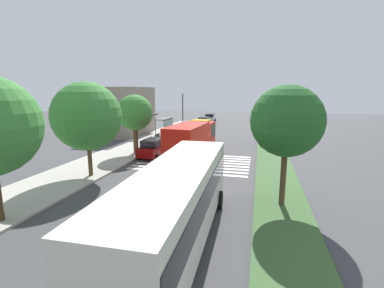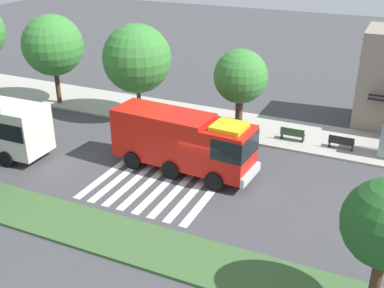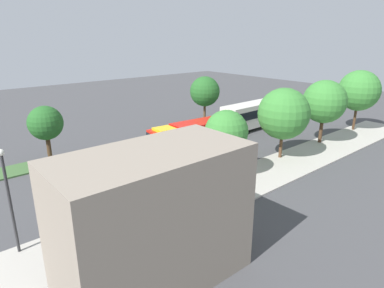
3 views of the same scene
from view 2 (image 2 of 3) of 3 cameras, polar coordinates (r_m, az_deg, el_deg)
The scene contains 11 objects.
ground_plane at distance 27.47m, azimuth 1.54°, elevation -4.08°, with size 120.00×120.00×0.00m, color #424244.
sidewalk at distance 34.30m, azimuth 6.89°, elevation 2.01°, with size 60.00×5.11×0.14m, color #ADA89E.
median_strip at distance 22.14m, azimuth -5.81°, elevation -11.94°, with size 60.00×3.00×0.14m, color #3D6033.
crosswalk at distance 28.29m, azimuth -2.55°, elevation -3.17°, with size 6.75×9.97×0.01m.
fire_truck at distance 27.31m, azimuth -0.72°, elevation 0.43°, with size 8.77×3.19×3.51m.
parked_car_west at distance 31.00m, azimuth 3.09°, elevation 1.30°, with size 4.63×2.04×1.80m.
bench_near_shelter at distance 31.92m, azimuth 17.51°, elevation 0.20°, with size 1.60×0.50×0.90m.
bench_west_of_shelter at distance 32.35m, azimuth 12.00°, elevation 1.18°, with size 1.60×0.50×0.90m.
sidewalk_tree_west at distance 39.01m, azimuth -16.40°, elevation 11.31°, with size 4.73×4.73×7.04m.
sidewalk_tree_center at distance 34.71m, azimuth -6.64°, elevation 10.16°, with size 4.97×4.97×6.92m.
sidewalk_tree_east at distance 31.60m, azimuth 5.86°, elevation 8.03°, with size 3.59×3.59×5.90m.
Camera 2 is at (9.34, -22.15, 13.29)m, focal length 44.34 mm.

